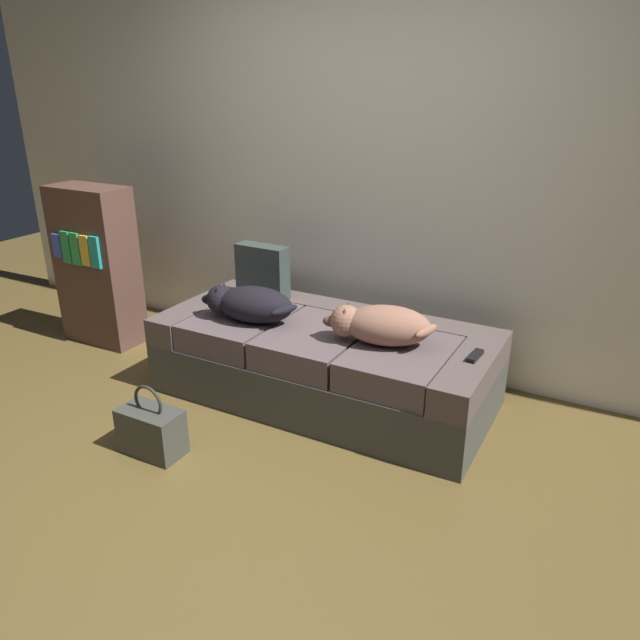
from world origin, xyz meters
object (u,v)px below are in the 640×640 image
object	(u,v)px
couch	(324,362)
throw_pillow	(263,272)
dog_dark	(249,304)
handbag	(152,430)
bookshelf	(97,266)
dog_tan	(380,325)
tv_remote	(475,356)

from	to	relation	value
couch	throw_pillow	bearing A→B (deg)	157.75
dog_dark	handbag	bearing A→B (deg)	-95.30
throw_pillow	handbag	xyz separation A→B (m)	(0.08, -1.16, -0.50)
throw_pillow	bookshelf	xyz separation A→B (m)	(-1.22, -0.24, -0.08)
couch	dog_dark	size ratio (longest dim) A/B	3.18
dog_dark	throw_pillow	xyz separation A→B (m)	(-0.16, 0.38, 0.07)
dog_dark	dog_tan	world-z (taller)	dog_tan
couch	throw_pillow	xyz separation A→B (m)	(-0.57, 0.23, 0.40)
throw_pillow	bookshelf	bearing A→B (deg)	-168.67
throw_pillow	handbag	world-z (taller)	throw_pillow
dog_dark	tv_remote	size ratio (longest dim) A/B	4.03
bookshelf	couch	bearing A→B (deg)	0.34
dog_dark	throw_pillow	world-z (taller)	throw_pillow
tv_remote	bookshelf	bearing A→B (deg)	-176.14
dog_dark	bookshelf	size ratio (longest dim) A/B	0.55
handbag	couch	bearing A→B (deg)	62.28
throw_pillow	couch	bearing A→B (deg)	-22.25
bookshelf	handbag	bearing A→B (deg)	-35.11
couch	handbag	world-z (taller)	couch
dog_dark	tv_remote	distance (m)	1.29
tv_remote	throw_pillow	bearing A→B (deg)	174.17
dog_dark	handbag	distance (m)	0.90
tv_remote	bookshelf	distance (m)	2.66
tv_remote	dog_tan	bearing A→B (deg)	-168.63
dog_tan	tv_remote	bearing A→B (deg)	7.41
tv_remote	handbag	distance (m)	1.67
bookshelf	dog_tan	bearing A→B (deg)	-1.84
dog_tan	handbag	world-z (taller)	dog_tan
couch	dog_dark	xyz separation A→B (m)	(-0.41, -0.15, 0.34)
dog_tan	tv_remote	xyz separation A→B (m)	(0.49, 0.06, -0.10)
tv_remote	handbag	xyz separation A→B (m)	(-1.35, -0.91, -0.34)
couch	tv_remote	bearing A→B (deg)	-1.03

